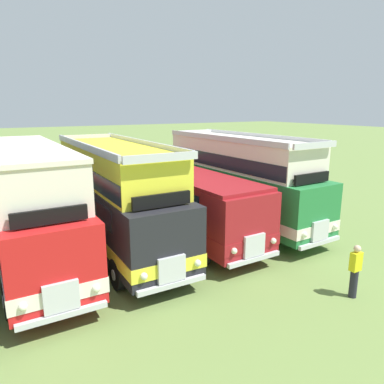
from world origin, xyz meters
TOP-DOWN VIEW (x-y plane):
  - ground_plane at (0.00, 0.00)m, footprint 200.00×200.00m
  - bus_third_in_row at (-1.61, 0.00)m, footprint 2.64×10.36m
  - bus_fourth_in_row at (1.62, -0.26)m, footprint 2.70×9.85m
  - bus_fifth_in_row at (4.84, 0.01)m, footprint 2.73×10.16m
  - bus_sixth_in_row at (8.07, -0.06)m, footprint 2.77×10.09m
  - marshal_person at (6.60, -7.85)m, footprint 0.36×0.24m

SIDE VIEW (x-z plane):
  - ground_plane at x=0.00m, z-range 0.00..0.00m
  - marshal_person at x=6.60m, z-range 0.02..1.75m
  - bus_fifth_in_row at x=4.84m, z-range 0.26..3.25m
  - bus_fourth_in_row at x=1.62m, z-range 0.09..4.61m
  - bus_sixth_in_row at x=8.07m, z-range 0.10..4.62m
  - bus_third_in_row at x=-1.61m, z-range 0.22..4.71m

